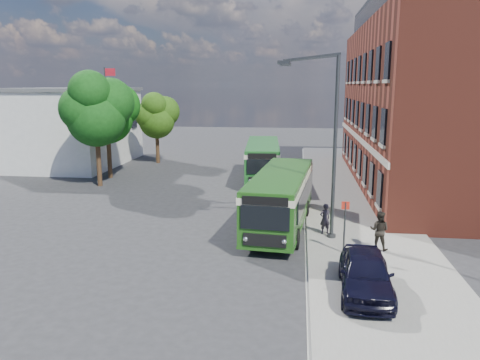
# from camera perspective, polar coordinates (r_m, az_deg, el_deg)

# --- Properties ---
(ground) EXTENTS (120.00, 120.00, 0.00)m
(ground) POSITION_cam_1_polar(r_m,az_deg,el_deg) (25.97, -0.80, -5.43)
(ground) COLOR #29292B
(ground) RESTS_ON ground
(pavement) EXTENTS (6.00, 48.00, 0.15)m
(pavement) POSITION_cam_1_polar(r_m,az_deg,el_deg) (33.62, 13.06, -1.66)
(pavement) COLOR gray
(pavement) RESTS_ON ground
(kerb_line) EXTENTS (0.12, 48.00, 0.01)m
(kerb_line) POSITION_cam_1_polar(r_m,az_deg,el_deg) (33.46, 7.85, -1.66)
(kerb_line) COLOR beige
(kerb_line) RESTS_ON ground
(brick_office) EXTENTS (12.10, 26.00, 14.20)m
(brick_office) POSITION_cam_1_polar(r_m,az_deg,el_deg) (38.07, 23.63, 9.67)
(brick_office) COLOR maroon
(brick_office) RESTS_ON ground
(white_building) EXTENTS (9.40, 13.40, 7.30)m
(white_building) POSITION_cam_1_polar(r_m,az_deg,el_deg) (47.88, -19.56, 6.17)
(white_building) COLOR silver
(white_building) RESTS_ON ground
(flagpole) EXTENTS (0.95, 0.10, 9.00)m
(flagpole) POSITION_cam_1_polar(r_m,az_deg,el_deg) (40.93, -15.82, 7.40)
(flagpole) COLOR #323537
(flagpole) RESTS_ON ground
(street_lamp) EXTENTS (2.96, 2.38, 9.00)m
(street_lamp) POSITION_cam_1_polar(r_m,az_deg,el_deg) (22.80, 10.60, 4.33)
(street_lamp) COLOR #323537
(street_lamp) RESTS_ON ground
(bus_stop_sign) EXTENTS (0.35, 0.08, 2.52)m
(bus_stop_sign) POSITION_cam_1_polar(r_m,az_deg,el_deg) (21.38, 12.64, -5.24)
(bus_stop_sign) COLOR #323537
(bus_stop_sign) RESTS_ON ground
(bus_front) EXTENTS (3.54, 10.46, 3.02)m
(bus_front) POSITION_cam_1_polar(r_m,az_deg,el_deg) (25.06, 5.03, -1.76)
(bus_front) COLOR #1F5215
(bus_front) RESTS_ON ground
(bus_rear) EXTENTS (3.26, 10.44, 3.02)m
(bus_rear) POSITION_cam_1_polar(r_m,az_deg,el_deg) (37.78, 2.79, 2.77)
(bus_rear) COLOR #1F6425
(bus_rear) RESTS_ON ground
(parked_car) EXTENTS (2.06, 4.62, 1.55)m
(parked_car) POSITION_cam_1_polar(r_m,az_deg,el_deg) (17.73, 15.05, -10.90)
(parked_car) COLOR black
(parked_car) RESTS_ON pavement
(pedestrian_a) EXTENTS (0.68, 0.60, 1.58)m
(pedestrian_a) POSITION_cam_1_polar(r_m,az_deg,el_deg) (24.06, 10.31, -4.66)
(pedestrian_a) COLOR #241F28
(pedestrian_a) RESTS_ON pavement
(pedestrian_b) EXTENTS (1.07, 0.96, 1.80)m
(pedestrian_b) POSITION_cam_1_polar(r_m,az_deg,el_deg) (22.39, 16.63, -5.91)
(pedestrian_b) COLOR black
(pedestrian_b) RESTS_ON pavement
(tree_left) EXTENTS (5.11, 4.86, 8.63)m
(tree_left) POSITION_cam_1_polar(r_m,az_deg,el_deg) (36.46, -17.14, 8.32)
(tree_left) COLOR #331F12
(tree_left) RESTS_ON ground
(tree_mid) EXTENTS (4.83, 4.59, 8.16)m
(tree_mid) POSITION_cam_1_polar(r_m,az_deg,el_deg) (39.58, -15.88, 8.13)
(tree_mid) COLOR #331F12
(tree_mid) RESTS_ON ground
(tree_right) EXTENTS (4.09, 3.89, 6.91)m
(tree_right) POSITION_cam_1_polar(r_m,az_deg,el_deg) (46.43, -10.11, 7.78)
(tree_right) COLOR #331F12
(tree_right) RESTS_ON ground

